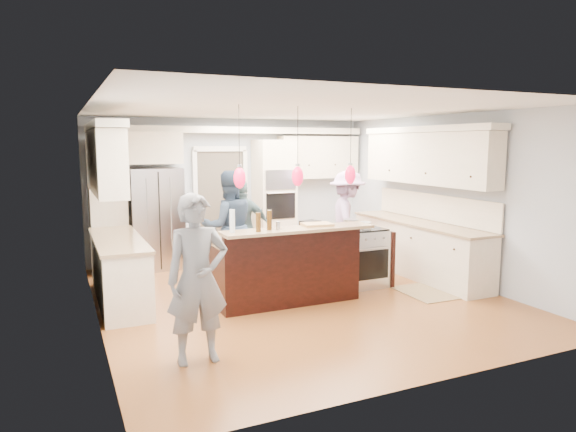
% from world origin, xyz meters
% --- Properties ---
extents(ground_plane, '(6.00, 6.00, 0.00)m').
position_xyz_m(ground_plane, '(0.00, 0.00, 0.00)').
color(ground_plane, '#A6582D').
rests_on(ground_plane, ground).
extents(room_shell, '(5.54, 6.04, 2.72)m').
position_xyz_m(room_shell, '(0.00, 0.00, 1.82)').
color(room_shell, '#B2BCC6').
rests_on(room_shell, ground).
extents(refrigerator, '(0.90, 0.70, 1.80)m').
position_xyz_m(refrigerator, '(-1.55, 2.64, 0.90)').
color(refrigerator, '#B7B7BC').
rests_on(refrigerator, ground).
extents(oven_column, '(0.72, 0.69, 2.30)m').
position_xyz_m(oven_column, '(0.75, 2.67, 1.15)').
color(oven_column, beige).
rests_on(oven_column, ground).
extents(back_upper_cabinets, '(5.30, 0.61, 2.54)m').
position_xyz_m(back_upper_cabinets, '(-0.75, 2.76, 1.67)').
color(back_upper_cabinets, beige).
rests_on(back_upper_cabinets, ground).
extents(right_counter_run, '(0.64, 3.10, 2.51)m').
position_xyz_m(right_counter_run, '(2.44, 0.30, 1.06)').
color(right_counter_run, beige).
rests_on(right_counter_run, ground).
extents(left_cabinets, '(0.64, 2.30, 2.51)m').
position_xyz_m(left_cabinets, '(-2.44, 0.80, 1.06)').
color(left_cabinets, beige).
rests_on(left_cabinets, ground).
extents(kitchen_island, '(2.10, 1.46, 1.12)m').
position_xyz_m(kitchen_island, '(-0.25, 0.07, 0.48)').
color(kitchen_island, black).
rests_on(kitchen_island, ground).
extents(island_range, '(0.82, 0.71, 0.92)m').
position_xyz_m(island_range, '(1.16, 0.15, 0.46)').
color(island_range, '#B7B7BC').
rests_on(island_range, ground).
extents(pendant_lights, '(1.75, 0.15, 1.03)m').
position_xyz_m(pendant_lights, '(-0.25, -0.51, 1.80)').
color(pendant_lights, black).
rests_on(pendant_lights, ground).
extents(person_bar_end, '(0.64, 0.42, 1.74)m').
position_xyz_m(person_bar_end, '(-1.89, -1.62, 0.87)').
color(person_bar_end, slate).
rests_on(person_bar_end, ground).
extents(person_far_left, '(0.92, 0.74, 1.80)m').
position_xyz_m(person_far_left, '(-0.65, 1.22, 0.90)').
color(person_far_left, '#28384E').
rests_on(person_far_left, ground).
extents(person_far_right, '(1.03, 0.73, 1.63)m').
position_xyz_m(person_far_right, '(-0.29, 1.60, 0.81)').
color(person_far_right, '#465F62').
rests_on(person_far_right, ground).
extents(person_range_side, '(0.98, 1.28, 1.75)m').
position_xyz_m(person_range_side, '(1.60, 1.30, 0.88)').
color(person_range_side, '#A484B3').
rests_on(person_range_side, ground).
extents(floor_rug, '(0.66, 0.95, 0.01)m').
position_xyz_m(floor_rug, '(1.82, -0.62, 0.01)').
color(floor_rug, '#978352').
rests_on(floor_rug, ground).
extents(water_bottle, '(0.09, 0.09, 0.29)m').
position_xyz_m(water_bottle, '(-1.16, -0.53, 1.27)').
color(water_bottle, silver).
rests_on(water_bottle, kitchen_island).
extents(beer_bottle_a, '(0.07, 0.07, 0.23)m').
position_xyz_m(beer_bottle_a, '(-0.82, -0.57, 1.23)').
color(beer_bottle_a, '#3F260B').
rests_on(beer_bottle_a, kitchen_island).
extents(beer_bottle_b, '(0.08, 0.08, 0.25)m').
position_xyz_m(beer_bottle_b, '(-0.85, -0.61, 1.24)').
color(beer_bottle_b, '#3F260B').
rests_on(beer_bottle_b, kitchen_island).
extents(beer_bottle_c, '(0.07, 0.07, 0.26)m').
position_xyz_m(beer_bottle_c, '(-0.66, -0.53, 1.25)').
color(beer_bottle_c, '#3F260B').
rests_on(beer_bottle_c, kitchen_island).
extents(drink_can, '(0.07, 0.07, 0.11)m').
position_xyz_m(drink_can, '(-0.55, -0.56, 1.17)').
color(drink_can, '#B7B7BC').
rests_on(drink_can, kitchen_island).
extents(cutting_board, '(0.43, 0.33, 0.03)m').
position_xyz_m(cutting_board, '(0.07, -0.47, 1.14)').
color(cutting_board, tan).
rests_on(cutting_board, kitchen_island).
extents(pot_large, '(0.24, 0.24, 0.14)m').
position_xyz_m(pot_large, '(1.02, 0.22, 0.99)').
color(pot_large, '#B7B7BC').
rests_on(pot_large, island_range).
extents(pot_small, '(0.23, 0.23, 0.11)m').
position_xyz_m(pot_small, '(1.13, 0.03, 0.98)').
color(pot_small, '#B7B7BC').
rests_on(pot_small, island_range).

